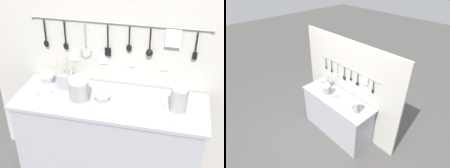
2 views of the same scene
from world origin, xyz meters
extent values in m
cube|color=#9EA0A8|center=(0.00, 0.00, 0.85)|extent=(1.51, 0.54, 0.03)
cube|color=#9EA0A8|center=(0.00, 0.00, 0.42)|extent=(1.45, 0.52, 0.83)
cube|color=#BCB7AD|center=(0.00, 0.30, 0.96)|extent=(2.31, 0.04, 1.91)
cylinder|color=#93969E|center=(0.00, 0.27, 1.39)|extent=(1.41, 0.01, 0.01)
sphere|color=#93969E|center=(-0.71, 0.27, 1.39)|extent=(0.02, 0.02, 0.02)
sphere|color=#93969E|center=(0.71, 0.27, 1.39)|extent=(0.02, 0.02, 0.02)
cylinder|color=black|center=(-0.61, 0.26, 1.29)|extent=(0.01, 0.01, 0.18)
ellipsoid|color=black|center=(-0.61, 0.26, 1.17)|extent=(0.04, 0.02, 0.06)
cylinder|color=#93969E|center=(-0.61, 0.27, 1.38)|extent=(0.00, 0.01, 0.02)
cylinder|color=black|center=(-0.43, 0.26, 1.28)|extent=(0.01, 0.01, 0.19)
ellipsoid|color=black|center=(-0.43, 0.26, 1.16)|extent=(0.04, 0.02, 0.06)
cylinder|color=#93969E|center=(-0.43, 0.27, 1.38)|extent=(0.01, 0.01, 0.02)
cylinder|color=#93969E|center=(-0.26, 0.26, 1.28)|extent=(0.01, 0.01, 0.19)
torus|color=#93969E|center=(-0.26, 0.26, 1.14)|extent=(0.10, 0.10, 0.01)
cylinder|color=#93969E|center=(-0.26, 0.27, 1.38)|extent=(0.01, 0.01, 0.02)
cylinder|color=black|center=(-0.08, 0.26, 1.28)|extent=(0.01, 0.01, 0.20)
cube|color=black|center=(-0.08, 0.26, 1.15)|extent=(0.05, 0.01, 0.07)
cylinder|color=#93969E|center=(-0.08, 0.27, 1.38)|extent=(0.01, 0.01, 0.02)
cylinder|color=black|center=(0.09, 0.26, 1.30)|extent=(0.01, 0.01, 0.15)
ellipsoid|color=black|center=(0.09, 0.26, 1.20)|extent=(0.04, 0.02, 0.06)
cylinder|color=#93969E|center=(0.09, 0.27, 1.38)|extent=(0.01, 0.01, 0.02)
cylinder|color=black|center=(0.26, 0.26, 1.29)|extent=(0.01, 0.01, 0.18)
sphere|color=black|center=(0.26, 0.26, 1.18)|extent=(0.06, 0.06, 0.06)
cylinder|color=#93969E|center=(0.26, 0.27, 1.38)|extent=(0.01, 0.01, 0.02)
cube|color=silver|center=(0.43, 0.26, 1.31)|extent=(0.11, 0.02, 0.14)
cylinder|color=#93969E|center=(0.43, 0.27, 1.38)|extent=(0.01, 0.01, 0.02)
cylinder|color=black|center=(0.60, 0.26, 1.29)|extent=(0.01, 0.01, 0.16)
cube|color=black|center=(0.60, 0.26, 1.19)|extent=(0.04, 0.01, 0.06)
cylinder|color=#93969E|center=(0.60, 0.27, 1.38)|extent=(0.00, 0.01, 0.02)
cube|color=white|center=(-0.38, 0.28, 1.06)|extent=(0.07, 0.01, 0.07)
cube|color=white|center=(-0.13, 0.28, 1.06)|extent=(0.07, 0.01, 0.07)
cube|color=white|center=(0.13, 0.28, 1.06)|extent=(0.07, 0.01, 0.07)
cube|color=white|center=(0.38, 0.28, 1.06)|extent=(0.07, 0.01, 0.07)
cylinder|color=white|center=(-0.22, -0.06, 0.88)|extent=(0.15, 0.15, 0.05)
cylinder|color=white|center=(-0.22, -0.06, 0.91)|extent=(0.15, 0.15, 0.05)
cylinder|color=white|center=(-0.22, -0.06, 0.93)|extent=(0.15, 0.15, 0.05)
cylinder|color=white|center=(-0.22, -0.06, 0.96)|extent=(0.15, 0.15, 0.05)
cylinder|color=white|center=(-0.22, -0.06, 0.99)|extent=(0.15, 0.15, 0.05)
cylinder|color=white|center=(-0.22, -0.06, 1.01)|extent=(0.15, 0.15, 0.05)
cylinder|color=white|center=(-0.22, -0.06, 1.04)|extent=(0.15, 0.15, 0.05)
cylinder|color=white|center=(0.52, -0.04, 0.88)|extent=(0.12, 0.12, 0.05)
cylinder|color=white|center=(0.52, -0.04, 0.91)|extent=(0.12, 0.12, 0.05)
cylinder|color=white|center=(0.52, -0.04, 0.94)|extent=(0.12, 0.12, 0.05)
cylinder|color=white|center=(0.52, -0.04, 0.96)|extent=(0.12, 0.12, 0.05)
cylinder|color=white|center=(0.52, -0.04, 0.99)|extent=(0.12, 0.12, 0.05)
cylinder|color=white|center=(0.52, -0.04, 1.01)|extent=(0.12, 0.12, 0.05)
cylinder|color=white|center=(0.52, -0.04, 1.04)|extent=(0.12, 0.12, 0.05)
cylinder|color=white|center=(0.52, -0.04, 1.07)|extent=(0.12, 0.12, 0.05)
cylinder|color=white|center=(-0.57, 0.14, 0.88)|extent=(0.11, 0.11, 0.04)
cylinder|color=white|center=(-0.57, 0.14, 0.91)|extent=(0.11, 0.11, 0.04)
cylinder|color=white|center=(-0.57, 0.14, 0.93)|extent=(0.11, 0.11, 0.04)
cylinder|color=white|center=(0.30, -0.03, 0.87)|extent=(0.24, 0.24, 0.01)
cylinder|color=white|center=(0.30, -0.03, 0.88)|extent=(0.24, 0.24, 0.01)
cylinder|color=white|center=(0.30, -0.03, 0.89)|extent=(0.24, 0.24, 0.01)
cylinder|color=white|center=(0.30, -0.03, 0.90)|extent=(0.24, 0.24, 0.01)
cylinder|color=white|center=(0.30, -0.03, 0.91)|extent=(0.24, 0.24, 0.01)
cylinder|color=white|center=(0.30, -0.03, 0.92)|extent=(0.24, 0.24, 0.01)
cylinder|color=white|center=(0.30, -0.03, 0.93)|extent=(0.24, 0.24, 0.01)
cylinder|color=#93969E|center=(-0.06, 0.01, 0.88)|extent=(0.12, 0.12, 0.03)
cube|color=#93969E|center=(-0.40, 0.11, 0.92)|extent=(0.11, 0.11, 0.13)
cylinder|color=#C6B793|center=(-0.43, 0.08, 1.03)|extent=(0.03, 0.01, 0.22)
cylinder|color=#C6B793|center=(-0.39, 0.15, 1.02)|extent=(0.02, 0.01, 0.19)
cylinder|color=#C6B793|center=(-0.40, 0.13, 1.01)|extent=(0.01, 0.02, 0.16)
cylinder|color=#C6B793|center=(-0.42, 0.10, 1.01)|extent=(0.01, 0.02, 0.17)
cylinder|color=#C6B793|center=(-0.37, 0.15, 1.03)|extent=(0.02, 0.02, 0.22)
cylinder|color=#C6B793|center=(-0.36, 0.09, 1.01)|extent=(0.02, 0.01, 0.16)
cylinder|color=#C6B793|center=(-0.41, 0.11, 1.03)|extent=(0.03, 0.01, 0.21)
cylinder|color=#93969E|center=(-0.38, 0.10, 1.03)|extent=(0.03, 0.01, 0.21)
cylinder|color=white|center=(-0.09, -0.18, 0.88)|extent=(0.04, 0.04, 0.04)
cylinder|color=white|center=(-0.59, -0.08, 0.88)|extent=(0.04, 0.04, 0.04)
cylinder|color=white|center=(0.04, -0.02, 0.88)|extent=(0.04, 0.04, 0.04)
cylinder|color=white|center=(-0.49, -0.03, 0.88)|extent=(0.04, 0.04, 0.04)
cylinder|color=white|center=(0.50, -0.21, 0.88)|extent=(0.04, 0.04, 0.04)
camera|label=1|loc=(0.48, -1.95, 2.21)|focal=50.00mm
camera|label=2|loc=(2.05, -1.91, 3.00)|focal=30.00mm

